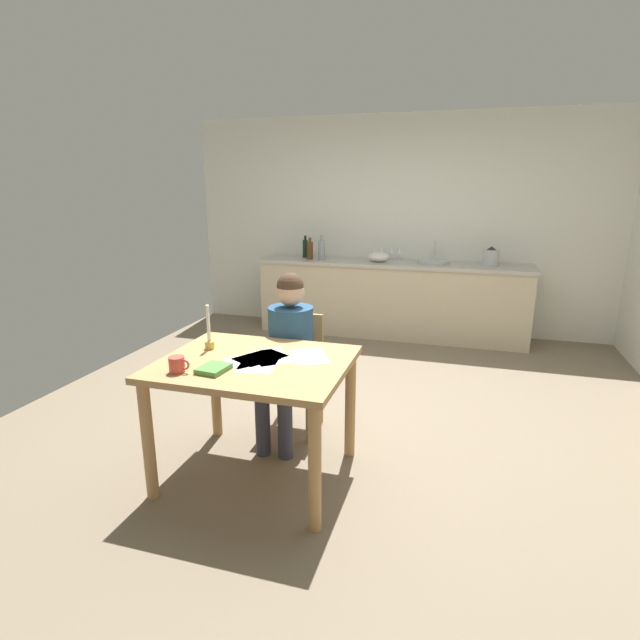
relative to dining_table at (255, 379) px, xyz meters
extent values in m
cube|color=#7A6B56|center=(0.32, 1.07, -0.67)|extent=(5.20, 5.20, 0.04)
cube|color=silver|center=(0.32, 3.67, 0.65)|extent=(5.20, 0.12, 2.60)
cube|color=beige|center=(0.32, 3.31, -0.22)|extent=(3.16, 0.60, 0.86)
cube|color=#B7B2A8|center=(0.32, 3.31, 0.23)|extent=(3.20, 0.64, 0.04)
cube|color=tan|center=(0.00, 0.00, 0.10)|extent=(1.12, 0.92, 0.04)
cylinder|color=tan|center=(-0.50, -0.40, -0.28)|extent=(0.07, 0.07, 0.73)
cylinder|color=tan|center=(0.50, -0.40, -0.28)|extent=(0.07, 0.07, 0.73)
cylinder|color=tan|center=(-0.50, 0.40, -0.28)|extent=(0.07, 0.07, 0.73)
cylinder|color=tan|center=(0.50, 0.40, -0.28)|extent=(0.07, 0.07, 0.73)
cube|color=tan|center=(0.01, 0.64, -0.20)|extent=(0.41, 0.41, 0.04)
cube|color=tan|center=(0.00, 0.83, 0.01)|extent=(0.36, 0.04, 0.40)
cylinder|color=tan|center=(-0.16, 0.47, -0.43)|extent=(0.04, 0.04, 0.44)
cylinder|color=tan|center=(0.18, 0.47, -0.43)|extent=(0.04, 0.04, 0.44)
cylinder|color=tan|center=(-0.17, 0.81, -0.43)|extent=(0.04, 0.04, 0.44)
cylinder|color=tan|center=(0.17, 0.81, -0.43)|extent=(0.04, 0.04, 0.44)
cylinder|color=navy|center=(0.01, 0.62, 0.05)|extent=(0.33, 0.33, 0.50)
sphere|color=#D8AD8C|center=(0.01, 0.62, 0.41)|extent=(0.20, 0.20, 0.20)
sphere|color=#473323|center=(0.01, 0.62, 0.45)|extent=(0.19, 0.19, 0.19)
cylinder|color=#383847|center=(-0.07, 0.43, -0.20)|extent=(0.14, 0.38, 0.13)
cylinder|color=#383847|center=(-0.07, 0.24, -0.42)|extent=(0.10, 0.10, 0.45)
cylinder|color=#383847|center=(0.09, 0.43, -0.20)|extent=(0.14, 0.38, 0.13)
cylinder|color=#383847|center=(0.09, 0.24, -0.42)|extent=(0.10, 0.10, 0.45)
cylinder|color=#D84C3F|center=(-0.34, -0.30, 0.16)|extent=(0.09, 0.09, 0.09)
torus|color=#D84C3F|center=(-0.29, -0.30, 0.17)|extent=(0.06, 0.01, 0.06)
cylinder|color=gold|center=(-0.36, 0.12, 0.14)|extent=(0.06, 0.06, 0.05)
cylinder|color=white|center=(-0.36, 0.12, 0.29)|extent=(0.02, 0.02, 0.24)
cube|color=#4F893D|center=(-0.15, -0.23, 0.13)|extent=(0.16, 0.19, 0.03)
cube|color=white|center=(-0.02, 0.01, 0.12)|extent=(0.34, 0.36, 0.00)
cube|color=white|center=(0.05, -0.06, 0.12)|extent=(0.25, 0.32, 0.00)
cube|color=white|center=(0.01, 0.06, 0.12)|extent=(0.33, 0.36, 0.00)
cube|color=white|center=(0.29, 0.16, 0.12)|extent=(0.32, 0.36, 0.00)
cube|color=white|center=(0.07, 0.08, 0.12)|extent=(0.35, 0.36, 0.00)
cylinder|color=#B2B7BC|center=(0.80, 3.31, 0.27)|extent=(0.36, 0.36, 0.04)
cylinder|color=silver|center=(0.80, 3.47, 0.37)|extent=(0.02, 0.02, 0.24)
cylinder|color=black|center=(-0.78, 3.35, 0.36)|extent=(0.07, 0.07, 0.22)
cylinder|color=black|center=(-0.78, 3.35, 0.50)|extent=(0.03, 0.03, 0.05)
cylinder|color=#593319|center=(-0.68, 3.22, 0.36)|extent=(0.07, 0.07, 0.21)
cylinder|color=#593319|center=(-0.68, 3.22, 0.49)|extent=(0.03, 0.03, 0.05)
cylinder|color=#8C999E|center=(-0.53, 3.22, 0.37)|extent=(0.08, 0.08, 0.23)
cylinder|color=#8C999E|center=(-0.53, 3.22, 0.52)|extent=(0.04, 0.04, 0.06)
ellipsoid|color=white|center=(0.17, 3.26, 0.31)|extent=(0.25, 0.25, 0.11)
cylinder|color=#B7BABF|center=(1.43, 3.31, 0.34)|extent=(0.18, 0.18, 0.18)
cone|color=#262628|center=(1.43, 3.31, 0.45)|extent=(0.11, 0.11, 0.04)
cylinder|color=silver|center=(0.39, 3.46, 0.25)|extent=(0.06, 0.06, 0.00)
cylinder|color=silver|center=(0.39, 3.46, 0.29)|extent=(0.01, 0.01, 0.07)
cone|color=silver|center=(0.39, 3.46, 0.37)|extent=(0.07, 0.07, 0.08)
cylinder|color=silver|center=(0.28, 3.46, 0.25)|extent=(0.06, 0.06, 0.00)
cylinder|color=silver|center=(0.28, 3.46, 0.29)|extent=(0.01, 0.01, 0.07)
cone|color=silver|center=(0.28, 3.46, 0.37)|extent=(0.07, 0.07, 0.08)
cylinder|color=silver|center=(0.16, 3.46, 0.25)|extent=(0.06, 0.06, 0.00)
cylinder|color=silver|center=(0.16, 3.46, 0.29)|extent=(0.01, 0.01, 0.07)
cone|color=silver|center=(0.16, 3.46, 0.37)|extent=(0.07, 0.07, 0.08)
cylinder|color=silver|center=(0.07, 3.46, 0.25)|extent=(0.06, 0.06, 0.00)
cylinder|color=silver|center=(0.07, 3.46, 0.29)|extent=(0.01, 0.01, 0.07)
cone|color=silver|center=(0.07, 3.46, 0.37)|extent=(0.07, 0.07, 0.08)
camera|label=1|loc=(1.17, -2.57, 1.13)|focal=27.85mm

